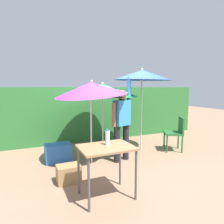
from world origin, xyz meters
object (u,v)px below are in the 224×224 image
umbrella_rainbow (91,89)px  bottle_water (107,138)px  person_vendor (122,120)px  folding_table (106,153)px  crate_cardboard (69,174)px  umbrella_orange (142,75)px  cooler_box (58,153)px  umbrella_yellow (103,90)px  chair_plastic (176,132)px

umbrella_rainbow → bottle_water: (-0.19, -1.32, -0.73)m
umbrella_rainbow → person_vendor: 0.97m
folding_table → crate_cardboard: bearing=121.0°
person_vendor → folding_table: person_vendor is taller
umbrella_orange → umbrella_rainbow: bearing=-168.3°
person_vendor → folding_table: bearing=-125.3°
umbrella_orange → person_vendor: (-0.78, -0.42, -1.03)m
person_vendor → cooler_box: bearing=157.7°
person_vendor → bottle_water: bearing=-125.2°
folding_table → umbrella_rainbow: bearing=80.5°
cooler_box → crate_cardboard: 1.10m
umbrella_yellow → bottle_water: 2.20m
umbrella_rainbow → person_vendor: (0.67, -0.11, -0.70)m
folding_table → chair_plastic: bearing=27.8°
chair_plastic → cooler_box: (-2.96, 0.47, -0.31)m
umbrella_rainbow → cooler_box: (-0.66, 0.43, -1.43)m
chair_plastic → bottle_water: 2.83m
umbrella_rainbow → person_vendor: bearing=-9.8°
umbrella_orange → crate_cardboard: 2.95m
umbrella_orange → cooler_box: size_ratio=3.78×
cooler_box → umbrella_orange: bearing=-3.4°
umbrella_orange → folding_table: (-1.68, -1.69, -1.28)m
crate_cardboard → folding_table: (0.43, -0.71, 0.53)m
umbrella_rainbow → cooler_box: umbrella_rainbow is taller
umbrella_orange → chair_plastic: bearing=-22.0°
folding_table → umbrella_yellow: bearing=69.8°
umbrella_rainbow → cooler_box: 1.63m
umbrella_yellow → chair_plastic: 2.20m
person_vendor → umbrella_yellow: bearing=101.2°
folding_table → bottle_water: bottle_water is taller
umbrella_orange → folding_table: size_ratio=2.68×
person_vendor → folding_table: 1.57m
folding_table → umbrella_orange: bearing=45.1°
umbrella_rainbow → chair_plastic: size_ratio=2.10×
umbrella_rainbow → cooler_box: bearing=147.0°
chair_plastic → umbrella_orange: bearing=158.0°
person_vendor → umbrella_rainbow: bearing=170.2°
person_vendor → folding_table: (-0.90, -1.27, -0.25)m
umbrella_rainbow → crate_cardboard: bearing=-134.3°
umbrella_yellow → chair_plastic: bearing=-21.2°
crate_cardboard → person_vendor: bearing=22.9°
umbrella_rainbow → bottle_water: bearing=-98.1°
chair_plastic → bottle_water: bearing=-152.8°
person_vendor → chair_plastic: bearing=2.5°
umbrella_orange → bottle_water: (-1.64, -1.62, -1.07)m
crate_cardboard → bottle_water: (0.47, -0.65, 0.75)m
umbrella_orange → folding_table: 2.70m
umbrella_yellow → crate_cardboard: bearing=-131.5°
cooler_box → bottle_water: bearing=-75.0°
chair_plastic → person_vendor: bearing=-177.5°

